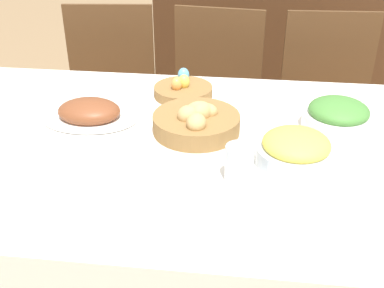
{
  "coord_description": "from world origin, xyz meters",
  "views": [
    {
      "loc": [
        0.13,
        -1.2,
        1.46
      ],
      "look_at": [
        -0.0,
        -0.08,
        0.81
      ],
      "focal_mm": 45.0,
      "sensor_mm": 36.0,
      "label": 1
    }
  ],
  "objects_px": {
    "dinner_plate": "(141,209)",
    "ham_platter": "(89,113)",
    "butter_dish": "(63,154)",
    "pineapple_bowl": "(296,150)",
    "egg_basket": "(183,89)",
    "spoon": "(218,216)",
    "knife": "(205,215)",
    "bread_basket": "(197,121)",
    "sideboard": "(268,50)",
    "chair_far_center": "(213,103)",
    "chair_far_right": "(327,109)",
    "fork": "(79,205)",
    "drinking_cup": "(239,164)",
    "chair_far_left": "(110,98)",
    "green_salad_bowl": "(338,116)"
  },
  "relations": [
    {
      "from": "dinner_plate",
      "to": "ham_platter",
      "type": "bearing_deg",
      "value": 120.61
    },
    {
      "from": "chair_far_left",
      "to": "fork",
      "type": "relative_size",
      "value": 5.15
    },
    {
      "from": "pineapple_bowl",
      "to": "knife",
      "type": "distance_m",
      "value": 0.34
    },
    {
      "from": "dinner_plate",
      "to": "spoon",
      "type": "bearing_deg",
      "value": 0.0
    },
    {
      "from": "knife",
      "to": "butter_dish",
      "type": "xyz_separation_m",
      "value": [
        -0.41,
        0.2,
        0.01
      ]
    },
    {
      "from": "chair_far_right",
      "to": "spoon",
      "type": "height_order",
      "value": "chair_far_right"
    },
    {
      "from": "sideboard",
      "to": "butter_dish",
      "type": "distance_m",
      "value": 2.09
    },
    {
      "from": "sideboard",
      "to": "green_salad_bowl",
      "type": "height_order",
      "value": "sideboard"
    },
    {
      "from": "butter_dish",
      "to": "sideboard",
      "type": "bearing_deg",
      "value": 72.88
    },
    {
      "from": "chair_far_center",
      "to": "pineapple_bowl",
      "type": "relative_size",
      "value": 4.31
    },
    {
      "from": "chair_far_left",
      "to": "bread_basket",
      "type": "xyz_separation_m",
      "value": [
        0.51,
        -0.8,
        0.31
      ]
    },
    {
      "from": "chair_far_center",
      "to": "bread_basket",
      "type": "bearing_deg",
      "value": -82.97
    },
    {
      "from": "ham_platter",
      "to": "egg_basket",
      "type": "bearing_deg",
      "value": 39.46
    },
    {
      "from": "chair_far_center",
      "to": "knife",
      "type": "distance_m",
      "value": 1.23
    },
    {
      "from": "ham_platter",
      "to": "dinner_plate",
      "type": "xyz_separation_m",
      "value": [
        0.26,
        -0.44,
        -0.02
      ]
    },
    {
      "from": "ham_platter",
      "to": "fork",
      "type": "xyz_separation_m",
      "value": [
        0.11,
        -0.44,
        -0.02
      ]
    },
    {
      "from": "chair_far_right",
      "to": "pineapple_bowl",
      "type": "relative_size",
      "value": 4.31
    },
    {
      "from": "chair_far_center",
      "to": "ham_platter",
      "type": "distance_m",
      "value": 0.88
    },
    {
      "from": "fork",
      "to": "knife",
      "type": "height_order",
      "value": "same"
    },
    {
      "from": "sideboard",
      "to": "ham_platter",
      "type": "distance_m",
      "value": 1.87
    },
    {
      "from": "ham_platter",
      "to": "knife",
      "type": "xyz_separation_m",
      "value": [
        0.41,
        -0.44,
        -0.02
      ]
    },
    {
      "from": "egg_basket",
      "to": "dinner_plate",
      "type": "xyz_separation_m",
      "value": [
        -0.01,
        -0.66,
        -0.02
      ]
    },
    {
      "from": "pineapple_bowl",
      "to": "knife",
      "type": "bearing_deg",
      "value": -130.8
    },
    {
      "from": "knife",
      "to": "bread_basket",
      "type": "bearing_deg",
      "value": 95.89
    },
    {
      "from": "chair_far_right",
      "to": "knife",
      "type": "xyz_separation_m",
      "value": [
        -0.46,
        -1.2,
        0.28
      ]
    },
    {
      "from": "knife",
      "to": "drinking_cup",
      "type": "height_order",
      "value": "drinking_cup"
    },
    {
      "from": "fork",
      "to": "butter_dish",
      "type": "bearing_deg",
      "value": 115.78
    },
    {
      "from": "ham_platter",
      "to": "fork",
      "type": "distance_m",
      "value": 0.45
    },
    {
      "from": "ham_platter",
      "to": "fork",
      "type": "height_order",
      "value": "ham_platter"
    },
    {
      "from": "bread_basket",
      "to": "knife",
      "type": "relative_size",
      "value": 1.48
    },
    {
      "from": "bread_basket",
      "to": "spoon",
      "type": "bearing_deg",
      "value": -76.85
    },
    {
      "from": "ham_platter",
      "to": "pineapple_bowl",
      "type": "xyz_separation_m",
      "value": [
        0.63,
        -0.19,
        0.02
      ]
    },
    {
      "from": "bread_basket",
      "to": "pineapple_bowl",
      "type": "distance_m",
      "value": 0.32
    },
    {
      "from": "chair_far_center",
      "to": "bread_basket",
      "type": "distance_m",
      "value": 0.85
    },
    {
      "from": "chair_far_right",
      "to": "chair_far_left",
      "type": "xyz_separation_m",
      "value": [
        -1.03,
        -0.0,
        0.0
      ]
    },
    {
      "from": "ham_platter",
      "to": "butter_dish",
      "type": "bearing_deg",
      "value": -89.42
    },
    {
      "from": "fork",
      "to": "drinking_cup",
      "type": "distance_m",
      "value": 0.4
    },
    {
      "from": "pineapple_bowl",
      "to": "dinner_plate",
      "type": "distance_m",
      "value": 0.45
    },
    {
      "from": "chair_far_center",
      "to": "chair_far_right",
      "type": "xyz_separation_m",
      "value": [
        0.53,
        0.0,
        0.0
      ]
    },
    {
      "from": "butter_dish",
      "to": "knife",
      "type": "bearing_deg",
      "value": -25.97
    },
    {
      "from": "fork",
      "to": "chair_far_center",
      "type": "bearing_deg",
      "value": 76.44
    },
    {
      "from": "pineapple_bowl",
      "to": "bread_basket",
      "type": "bearing_deg",
      "value": 152.33
    },
    {
      "from": "dinner_plate",
      "to": "chair_far_center",
      "type": "bearing_deg",
      "value": 86.55
    },
    {
      "from": "bread_basket",
      "to": "butter_dish",
      "type": "relative_size",
      "value": 2.18
    },
    {
      "from": "egg_basket",
      "to": "spoon",
      "type": "bearing_deg",
      "value": -75.41
    },
    {
      "from": "egg_basket",
      "to": "ham_platter",
      "type": "relative_size",
      "value": 0.67
    },
    {
      "from": "sideboard",
      "to": "dinner_plate",
      "type": "bearing_deg",
      "value": -99.17
    },
    {
      "from": "green_salad_bowl",
      "to": "sideboard",
      "type": "bearing_deg",
      "value": 95.24
    },
    {
      "from": "chair_far_right",
      "to": "fork",
      "type": "height_order",
      "value": "chair_far_right"
    },
    {
      "from": "dinner_plate",
      "to": "butter_dish",
      "type": "xyz_separation_m",
      "value": [
        -0.26,
        0.2,
        0.01
      ]
    }
  ]
}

